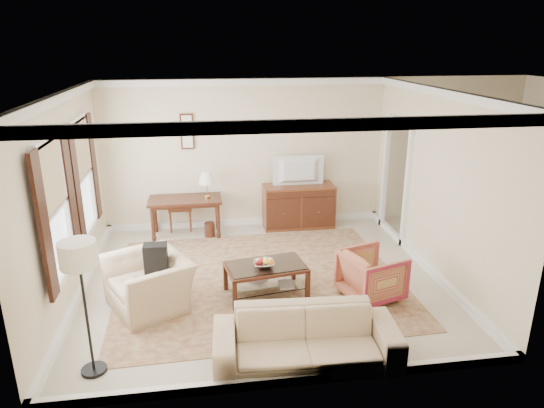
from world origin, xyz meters
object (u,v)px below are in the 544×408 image
object	(u,v)px
writing_desk	(185,204)
striped_armchair	(372,273)
sofa	(306,330)
club_armchair	(149,275)
coffee_table	(266,272)
tv	(300,162)
sideboard	(298,206)

from	to	relation	value
writing_desk	striped_armchair	bearing A→B (deg)	-46.45
sofa	striped_armchair	bearing A→B (deg)	49.88
club_armchair	coffee_table	bearing A→B (deg)	65.52
striped_armchair	sofa	bearing A→B (deg)	119.38
writing_desk	coffee_table	xyz separation A→B (m)	(1.19, -2.51, -0.26)
tv	striped_armchair	distance (m)	3.13
writing_desk	sideboard	xyz separation A→B (m)	(2.22, 0.14, -0.20)
tv	club_armchair	distance (m)	3.91
coffee_table	club_armchair	xyz separation A→B (m)	(-1.65, -0.09, 0.12)
coffee_table	sofa	world-z (taller)	sofa
sideboard	coffee_table	size ratio (longest dim) A/B	1.14
tv	striped_armchair	bearing A→B (deg)	99.12
sideboard	coffee_table	xyz separation A→B (m)	(-1.02, -2.65, -0.06)
writing_desk	club_armchair	distance (m)	2.65
writing_desk	sideboard	size ratio (longest dim) A/B	0.97
striped_armchair	coffee_table	bearing A→B (deg)	60.87
writing_desk	club_armchair	size ratio (longest dim) A/B	1.21
writing_desk	tv	world-z (taller)	tv
tv	sideboard	bearing A→B (deg)	-90.00
striped_armchair	tv	bearing A→B (deg)	-7.98
sideboard	sofa	distance (m)	4.36
club_armchair	sofa	xyz separation A→B (m)	(1.90, -1.54, -0.07)
club_armchair	sofa	world-z (taller)	club_armchair
writing_desk	sideboard	distance (m)	2.23
coffee_table	striped_armchair	xyz separation A→B (m)	(1.50, -0.32, 0.03)
writing_desk	sofa	world-z (taller)	sofa
writing_desk	tv	size ratio (longest dim) A/B	1.42
club_armchair	sideboard	bearing A→B (deg)	108.04
writing_desk	sideboard	bearing A→B (deg)	3.63
sideboard	coffee_table	bearing A→B (deg)	-111.08
sideboard	sofa	size ratio (longest dim) A/B	0.66
tv	club_armchair	world-z (taller)	tv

